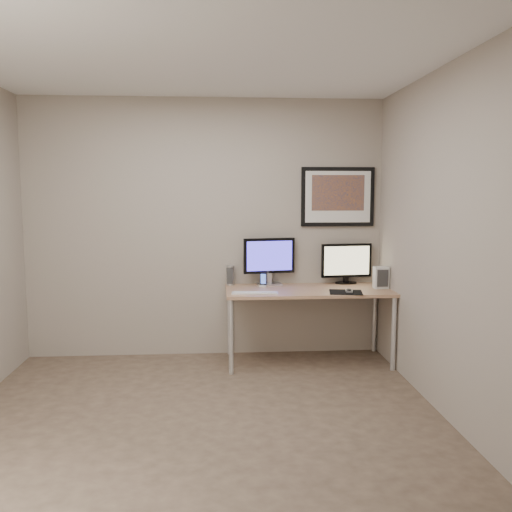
{
  "coord_description": "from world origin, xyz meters",
  "views": [
    {
      "loc": [
        0.13,
        -3.8,
        1.67
      ],
      "look_at": [
        0.47,
        1.1,
        1.09
      ],
      "focal_mm": 38.0,
      "sensor_mm": 36.0,
      "label": 1
    }
  ],
  "objects_px": {
    "speaker_left": "(230,275)",
    "desk": "(308,296)",
    "monitor_large": "(269,259)",
    "monitor_tv": "(346,262)",
    "fan_unit": "(381,277)",
    "framed_art": "(338,197)",
    "keyboard": "(255,293)",
    "speaker_right": "(268,276)",
    "phone_dock": "(263,280)"
  },
  "relations": [
    {
      "from": "speaker_left",
      "to": "desk",
      "type": "bearing_deg",
      "value": -9.32
    },
    {
      "from": "monitor_large",
      "to": "monitor_tv",
      "type": "relative_size",
      "value": 0.99
    },
    {
      "from": "fan_unit",
      "to": "framed_art",
      "type": "bearing_deg",
      "value": 136.42
    },
    {
      "from": "monitor_large",
      "to": "keyboard",
      "type": "distance_m",
      "value": 0.55
    },
    {
      "from": "keyboard",
      "to": "speaker_left",
      "type": "bearing_deg",
      "value": 118.41
    },
    {
      "from": "monitor_large",
      "to": "fan_unit",
      "type": "relative_size",
      "value": 2.45
    },
    {
      "from": "speaker_right",
      "to": "fan_unit",
      "type": "bearing_deg",
      "value": -30.69
    },
    {
      "from": "desk",
      "to": "keyboard",
      "type": "relative_size",
      "value": 3.71
    },
    {
      "from": "monitor_tv",
      "to": "fan_unit",
      "type": "xyz_separation_m",
      "value": [
        0.28,
        -0.28,
        -0.11
      ]
    },
    {
      "from": "framed_art",
      "to": "speaker_left",
      "type": "bearing_deg",
      "value": -177.2
    },
    {
      "from": "speaker_left",
      "to": "phone_dock",
      "type": "relative_size",
      "value": 1.41
    },
    {
      "from": "speaker_right",
      "to": "keyboard",
      "type": "distance_m",
      "value": 0.52
    },
    {
      "from": "phone_dock",
      "to": "desk",
      "type": "bearing_deg",
      "value": -0.25
    },
    {
      "from": "desk",
      "to": "monitor_tv",
      "type": "bearing_deg",
      "value": 32.24
    },
    {
      "from": "framed_art",
      "to": "keyboard",
      "type": "distance_m",
      "value": 1.36
    },
    {
      "from": "fan_unit",
      "to": "speaker_left",
      "type": "bearing_deg",
      "value": 167.71
    },
    {
      "from": "monitor_large",
      "to": "speaker_right",
      "type": "xyz_separation_m",
      "value": [
        -0.01,
        0.03,
        -0.17
      ]
    },
    {
      "from": "monitor_tv",
      "to": "speaker_left",
      "type": "xyz_separation_m",
      "value": [
        -1.19,
        0.0,
        -0.12
      ]
    },
    {
      "from": "monitor_tv",
      "to": "phone_dock",
      "type": "relative_size",
      "value": 3.72
    },
    {
      "from": "framed_art",
      "to": "fan_unit",
      "type": "distance_m",
      "value": 0.93
    },
    {
      "from": "speaker_right",
      "to": "keyboard",
      "type": "height_order",
      "value": "speaker_right"
    },
    {
      "from": "monitor_large",
      "to": "speaker_right",
      "type": "height_order",
      "value": "monitor_large"
    },
    {
      "from": "monitor_tv",
      "to": "fan_unit",
      "type": "height_order",
      "value": "monitor_tv"
    },
    {
      "from": "monitor_tv",
      "to": "fan_unit",
      "type": "distance_m",
      "value": 0.41
    },
    {
      "from": "framed_art",
      "to": "desk",
      "type": "bearing_deg",
      "value": -136.54
    },
    {
      "from": "desk",
      "to": "speaker_left",
      "type": "xyz_separation_m",
      "value": [
        -0.75,
        0.28,
        0.17
      ]
    },
    {
      "from": "speaker_left",
      "to": "keyboard",
      "type": "xyz_separation_m",
      "value": [
        0.22,
        -0.48,
        -0.09
      ]
    },
    {
      "from": "phone_dock",
      "to": "keyboard",
      "type": "bearing_deg",
      "value": -85.35
    },
    {
      "from": "speaker_left",
      "to": "phone_dock",
      "type": "distance_m",
      "value": 0.35
    },
    {
      "from": "desk",
      "to": "framed_art",
      "type": "height_order",
      "value": "framed_art"
    },
    {
      "from": "speaker_left",
      "to": "monitor_large",
      "type": "bearing_deg",
      "value": 7.58
    },
    {
      "from": "monitor_tv",
      "to": "phone_dock",
      "type": "height_order",
      "value": "monitor_tv"
    },
    {
      "from": "desk",
      "to": "monitor_tv",
      "type": "relative_size",
      "value": 3.03
    },
    {
      "from": "monitor_tv",
      "to": "speaker_left",
      "type": "bearing_deg",
      "value": 174.43
    },
    {
      "from": "desk",
      "to": "monitor_large",
      "type": "height_order",
      "value": "monitor_large"
    },
    {
      "from": "speaker_right",
      "to": "speaker_left",
      "type": "bearing_deg",
      "value": 164.53
    },
    {
      "from": "speaker_left",
      "to": "keyboard",
      "type": "bearing_deg",
      "value": -54.92
    },
    {
      "from": "monitor_tv",
      "to": "speaker_left",
      "type": "distance_m",
      "value": 1.2
    },
    {
      "from": "monitor_tv",
      "to": "keyboard",
      "type": "distance_m",
      "value": 1.11
    },
    {
      "from": "speaker_left",
      "to": "fan_unit",
      "type": "xyz_separation_m",
      "value": [
        1.47,
        -0.28,
        0.01
      ]
    },
    {
      "from": "framed_art",
      "to": "speaker_right",
      "type": "bearing_deg",
      "value": -175.98
    },
    {
      "from": "desk",
      "to": "framed_art",
      "type": "xyz_separation_m",
      "value": [
        0.35,
        0.33,
        0.96
      ]
    },
    {
      "from": "framed_art",
      "to": "fan_unit",
      "type": "bearing_deg",
      "value": -42.11
    },
    {
      "from": "monitor_tv",
      "to": "keyboard",
      "type": "height_order",
      "value": "monitor_tv"
    },
    {
      "from": "speaker_left",
      "to": "speaker_right",
      "type": "height_order",
      "value": "speaker_left"
    },
    {
      "from": "keyboard",
      "to": "fan_unit",
      "type": "xyz_separation_m",
      "value": [
        1.26,
        0.2,
        0.1
      ]
    },
    {
      "from": "desk",
      "to": "fan_unit",
      "type": "distance_m",
      "value": 0.74
    },
    {
      "from": "fan_unit",
      "to": "monitor_large",
      "type": "bearing_deg",
      "value": 165.1
    },
    {
      "from": "keyboard",
      "to": "fan_unit",
      "type": "distance_m",
      "value": 1.27
    },
    {
      "from": "monitor_large",
      "to": "speaker_left",
      "type": "height_order",
      "value": "monitor_large"
    }
  ]
}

